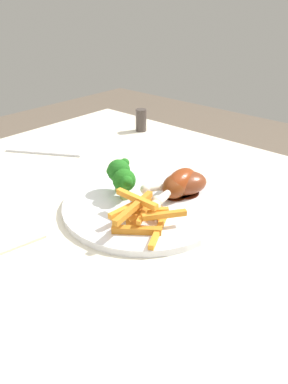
{
  "coord_description": "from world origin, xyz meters",
  "views": [
    {
      "loc": [
        0.42,
        -0.39,
        1.07
      ],
      "look_at": [
        0.04,
        0.04,
        0.76
      ],
      "focal_mm": 34.92,
      "sensor_mm": 36.0,
      "label": 1
    }
  ],
  "objects_px": {
    "broccoli_floret_middle": "(126,182)",
    "dining_table": "(117,257)",
    "chicken_drumstick_far": "(174,188)",
    "chicken_drumstick_extra": "(184,183)",
    "dinner_plate": "(144,205)",
    "carrot_fries_pile": "(142,214)",
    "chicken_drumstick_near": "(180,183)",
    "pepper_shaker": "(141,120)",
    "broccoli_floret_front": "(119,171)",
    "fork": "(43,153)"
  },
  "relations": [
    {
      "from": "broccoli_floret_middle",
      "to": "dinner_plate",
      "type": "bearing_deg",
      "value": 23.94
    },
    {
      "from": "dinner_plate",
      "to": "pepper_shaker",
      "type": "xyz_separation_m",
      "value": [
        -0.29,
        0.31,
        0.02
      ]
    },
    {
      "from": "broccoli_floret_front",
      "to": "chicken_drumstick_near",
      "type": "xyz_separation_m",
      "value": [
        0.09,
        0.06,
        -0.02
      ]
    },
    {
      "from": "broccoli_floret_middle",
      "to": "dining_table",
      "type": "bearing_deg",
      "value": -99.45
    },
    {
      "from": "chicken_drumstick_extra",
      "to": "chicken_drumstick_far",
      "type": "bearing_deg",
      "value": -96.12
    },
    {
      "from": "chicken_drumstick_far",
      "to": "dinner_plate",
      "type": "bearing_deg",
      "value": -121.86
    },
    {
      "from": "dining_table",
      "to": "broccoli_floret_middle",
      "type": "height_order",
      "value": "broccoli_floret_middle"
    },
    {
      "from": "carrot_fries_pile",
      "to": "chicken_drumstick_near",
      "type": "distance_m",
      "value": 0.12
    },
    {
      "from": "dinner_plate",
      "to": "broccoli_floret_front",
      "type": "height_order",
      "value": "broccoli_floret_front"
    },
    {
      "from": "broccoli_floret_front",
      "to": "chicken_drumstick_far",
      "type": "bearing_deg",
      "value": 26.64
    },
    {
      "from": "chicken_drumstick_near",
      "to": "chicken_drumstick_far",
      "type": "xyz_separation_m",
      "value": [
        -0.0,
        -0.02,
        -0.0
      ]
    },
    {
      "from": "chicken_drumstick_extra",
      "to": "fork",
      "type": "relative_size",
      "value": 0.66
    },
    {
      "from": "fork",
      "to": "broccoli_floret_middle",
      "type": "bearing_deg",
      "value": -38.56
    },
    {
      "from": "dining_table",
      "to": "chicken_drumstick_far",
      "type": "relative_size",
      "value": 7.97
    },
    {
      "from": "fork",
      "to": "pepper_shaker",
      "type": "xyz_separation_m",
      "value": [
        0.06,
        0.28,
        0.03
      ]
    },
    {
      "from": "broccoli_floret_middle",
      "to": "pepper_shaker",
      "type": "height_order",
      "value": "broccoli_floret_middle"
    },
    {
      "from": "pepper_shaker",
      "to": "dinner_plate",
      "type": "bearing_deg",
      "value": -47.26
    },
    {
      "from": "dining_table",
      "to": "fork",
      "type": "xyz_separation_m",
      "value": [
        -0.32,
        0.07,
        0.11
      ]
    },
    {
      "from": "carrot_fries_pile",
      "to": "pepper_shaker",
      "type": "distance_m",
      "value": 0.49
    },
    {
      "from": "broccoli_floret_middle",
      "to": "carrot_fries_pile",
      "type": "relative_size",
      "value": 0.47
    },
    {
      "from": "dining_table",
      "to": "fork",
      "type": "relative_size",
      "value": 5.14
    },
    {
      "from": "fork",
      "to": "chicken_drumstick_extra",
      "type": "bearing_deg",
      "value": -24.41
    },
    {
      "from": "broccoli_floret_front",
      "to": "pepper_shaker",
      "type": "height_order",
      "value": "broccoli_floret_front"
    },
    {
      "from": "dinner_plate",
      "to": "broccoli_floret_front",
      "type": "bearing_deg",
      "value": 178.79
    },
    {
      "from": "broccoli_floret_middle",
      "to": "pepper_shaker",
      "type": "bearing_deg",
      "value": 128.31
    },
    {
      "from": "broccoli_floret_front",
      "to": "chicken_drumstick_near",
      "type": "bearing_deg",
      "value": 33.93
    },
    {
      "from": "dinner_plate",
      "to": "chicken_drumstick_extra",
      "type": "xyz_separation_m",
      "value": [
        0.03,
        0.07,
        0.03
      ]
    },
    {
      "from": "carrot_fries_pile",
      "to": "chicken_drumstick_far",
      "type": "height_order",
      "value": "chicken_drumstick_far"
    },
    {
      "from": "broccoli_floret_front",
      "to": "chicken_drumstick_near",
      "type": "distance_m",
      "value": 0.11
    },
    {
      "from": "broccoli_floret_middle",
      "to": "chicken_drumstick_extra",
      "type": "relative_size",
      "value": 0.46
    },
    {
      "from": "chicken_drumstick_near",
      "to": "broccoli_floret_middle",
      "type": "bearing_deg",
      "value": -128.23
    },
    {
      "from": "chicken_drumstick_far",
      "to": "carrot_fries_pile",
      "type": "bearing_deg",
      "value": -81.97
    },
    {
      "from": "dining_table",
      "to": "chicken_drumstick_far",
      "type": "height_order",
      "value": "chicken_drumstick_far"
    },
    {
      "from": "broccoli_floret_front",
      "to": "pepper_shaker",
      "type": "xyz_separation_m",
      "value": [
        -0.22,
        0.31,
        -0.02
      ]
    },
    {
      "from": "chicken_drumstick_far",
      "to": "chicken_drumstick_extra",
      "type": "height_order",
      "value": "same"
    },
    {
      "from": "dining_table",
      "to": "chicken_drumstick_near",
      "type": "xyz_separation_m",
      "value": [
        0.07,
        0.1,
        0.14
      ]
    },
    {
      "from": "dinner_plate",
      "to": "fork",
      "type": "height_order",
      "value": "dinner_plate"
    },
    {
      "from": "fork",
      "to": "chicken_drumstick_near",
      "type": "bearing_deg",
      "value": -25.6
    },
    {
      "from": "dinner_plate",
      "to": "carrot_fries_pile",
      "type": "height_order",
      "value": "carrot_fries_pile"
    },
    {
      "from": "dinner_plate",
      "to": "chicken_drumstick_extra",
      "type": "distance_m",
      "value": 0.08
    },
    {
      "from": "broccoli_floret_front",
      "to": "chicken_drumstick_far",
      "type": "height_order",
      "value": "broccoli_floret_front"
    },
    {
      "from": "chicken_drumstick_far",
      "to": "pepper_shaker",
      "type": "bearing_deg",
      "value": 140.35
    },
    {
      "from": "chicken_drumstick_extra",
      "to": "pepper_shaker",
      "type": "bearing_deg",
      "value": 143.35
    },
    {
      "from": "pepper_shaker",
      "to": "broccoli_floret_middle",
      "type": "bearing_deg",
      "value": -51.69
    },
    {
      "from": "dining_table",
      "to": "chicken_drumstick_far",
      "type": "xyz_separation_m",
      "value": [
        0.07,
        0.09,
        0.14
      ]
    },
    {
      "from": "broccoli_floret_middle",
      "to": "chicken_drumstick_near",
      "type": "height_order",
      "value": "broccoli_floret_middle"
    },
    {
      "from": "dining_table",
      "to": "dinner_plate",
      "type": "distance_m",
      "value": 0.13
    },
    {
      "from": "dining_table",
      "to": "pepper_shaker",
      "type": "bearing_deg",
      "value": 125.71
    },
    {
      "from": "broccoli_floret_front",
      "to": "chicken_drumstick_far",
      "type": "distance_m",
      "value": 0.11
    },
    {
      "from": "dinner_plate",
      "to": "broccoli_floret_middle",
      "type": "height_order",
      "value": "broccoli_floret_middle"
    }
  ]
}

